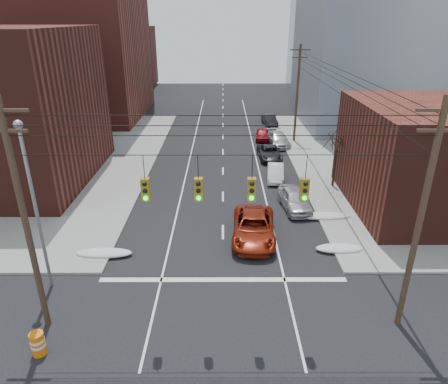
{
  "coord_description": "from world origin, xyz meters",
  "views": [
    {
      "loc": [
        0.02,
        -12.21,
        13.65
      ],
      "look_at": [
        0.08,
        12.08,
        3.0
      ],
      "focal_mm": 32.0,
      "sensor_mm": 36.0,
      "label": 1
    }
  ],
  "objects_px": {
    "red_pickup": "(254,227)",
    "parked_car_f": "(269,120)",
    "parked_car_a": "(294,199)",
    "parked_car_e": "(263,134)",
    "parked_car_d": "(278,139)",
    "parked_car_b": "(275,172)",
    "lot_car_d": "(22,161)",
    "lot_car_b": "(64,160)",
    "lot_car_a": "(55,175)",
    "lot_car_c": "(34,165)",
    "construction_barrel": "(38,343)",
    "parked_car_c": "(269,153)"
  },
  "relations": [
    {
      "from": "construction_barrel",
      "to": "parked_car_a",
      "type": "bearing_deg",
      "value": 46.94
    },
    {
      "from": "lot_car_a",
      "to": "lot_car_b",
      "type": "height_order",
      "value": "lot_car_b"
    },
    {
      "from": "parked_car_d",
      "to": "parked_car_e",
      "type": "relative_size",
      "value": 1.29
    },
    {
      "from": "parked_car_a",
      "to": "lot_car_d",
      "type": "bearing_deg",
      "value": 153.34
    },
    {
      "from": "parked_car_d",
      "to": "lot_car_b",
      "type": "bearing_deg",
      "value": -167.39
    },
    {
      "from": "parked_car_b",
      "to": "parked_car_f",
      "type": "relative_size",
      "value": 0.93
    },
    {
      "from": "red_pickup",
      "to": "parked_car_e",
      "type": "xyz_separation_m",
      "value": [
        2.75,
        23.64,
        -0.16
      ]
    },
    {
      "from": "lot_car_b",
      "to": "lot_car_d",
      "type": "height_order",
      "value": "lot_car_b"
    },
    {
      "from": "lot_car_b",
      "to": "lot_car_c",
      "type": "relative_size",
      "value": 1.26
    },
    {
      "from": "parked_car_a",
      "to": "parked_car_f",
      "type": "xyz_separation_m",
      "value": [
        0.87,
        26.19,
        -0.06
      ]
    },
    {
      "from": "parked_car_a",
      "to": "parked_car_d",
      "type": "bearing_deg",
      "value": 80.24
    },
    {
      "from": "parked_car_b",
      "to": "lot_car_c",
      "type": "relative_size",
      "value": 0.93
    },
    {
      "from": "parked_car_e",
      "to": "lot_car_d",
      "type": "distance_m",
      "value": 26.45
    },
    {
      "from": "lot_car_c",
      "to": "parked_car_c",
      "type": "bearing_deg",
      "value": -58.44
    },
    {
      "from": "parked_car_a",
      "to": "parked_car_c",
      "type": "relative_size",
      "value": 0.96
    },
    {
      "from": "parked_car_b",
      "to": "parked_car_f",
      "type": "bearing_deg",
      "value": 91.69
    },
    {
      "from": "red_pickup",
      "to": "parked_car_c",
      "type": "distance_m",
      "value": 16.73
    },
    {
      "from": "parked_car_a",
      "to": "lot_car_d",
      "type": "xyz_separation_m",
      "value": [
        -25.23,
        9.12,
        -0.0
      ]
    },
    {
      "from": "parked_car_a",
      "to": "parked_car_e",
      "type": "distance_m",
      "value": 19.09
    },
    {
      "from": "red_pickup",
      "to": "parked_car_b",
      "type": "xyz_separation_m",
      "value": [
        2.75,
        10.67,
        -0.16
      ]
    },
    {
      "from": "parked_car_f",
      "to": "lot_car_c",
      "type": "relative_size",
      "value": 0.99
    },
    {
      "from": "lot_car_c",
      "to": "lot_car_d",
      "type": "height_order",
      "value": "lot_car_c"
    },
    {
      "from": "parked_car_f",
      "to": "lot_car_d",
      "type": "bearing_deg",
      "value": -153.72
    },
    {
      "from": "parked_car_f",
      "to": "lot_car_a",
      "type": "bearing_deg",
      "value": -141.82
    },
    {
      "from": "parked_car_b",
      "to": "parked_car_f",
      "type": "xyz_separation_m",
      "value": [
        1.6,
        20.09,
        0.05
      ]
    },
    {
      "from": "parked_car_f",
      "to": "construction_barrel",
      "type": "distance_m",
      "value": 43.27
    },
    {
      "from": "red_pickup",
      "to": "parked_car_b",
      "type": "relative_size",
      "value": 1.47
    },
    {
      "from": "parked_car_f",
      "to": "construction_barrel",
      "type": "height_order",
      "value": "parked_car_f"
    },
    {
      "from": "parked_car_f",
      "to": "parked_car_a",
      "type": "bearing_deg",
      "value": -98.81
    },
    {
      "from": "parked_car_b",
      "to": "lot_car_b",
      "type": "height_order",
      "value": "lot_car_b"
    },
    {
      "from": "red_pickup",
      "to": "parked_car_d",
      "type": "distance_m",
      "value": 21.77
    },
    {
      "from": "parked_car_b",
      "to": "lot_car_a",
      "type": "bearing_deg",
      "value": -170.32
    },
    {
      "from": "parked_car_b",
      "to": "lot_car_c",
      "type": "xyz_separation_m",
      "value": [
        -22.7,
        1.69,
        0.12
      ]
    },
    {
      "from": "lot_car_a",
      "to": "lot_car_c",
      "type": "bearing_deg",
      "value": 63.46
    },
    {
      "from": "parked_car_e",
      "to": "parked_car_f",
      "type": "relative_size",
      "value": 0.91
    },
    {
      "from": "parked_car_a",
      "to": "parked_car_c",
      "type": "bearing_deg",
      "value": 86.36
    },
    {
      "from": "lot_car_d",
      "to": "parked_car_e",
      "type": "bearing_deg",
      "value": -68.81
    },
    {
      "from": "lot_car_a",
      "to": "lot_car_c",
      "type": "height_order",
      "value": "lot_car_a"
    },
    {
      "from": "parked_car_a",
      "to": "lot_car_d",
      "type": "height_order",
      "value": "parked_car_a"
    },
    {
      "from": "parked_car_e",
      "to": "lot_car_a",
      "type": "relative_size",
      "value": 0.85
    },
    {
      "from": "lot_car_a",
      "to": "parked_car_f",
      "type": "bearing_deg",
      "value": -28.67
    },
    {
      "from": "parked_car_a",
      "to": "lot_car_d",
      "type": "distance_m",
      "value": 26.83
    },
    {
      "from": "red_pickup",
      "to": "parked_car_f",
      "type": "bearing_deg",
      "value": 85.77
    },
    {
      "from": "lot_car_c",
      "to": "lot_car_d",
      "type": "bearing_deg",
      "value": 74.74
    },
    {
      "from": "red_pickup",
      "to": "parked_car_f",
      "type": "height_order",
      "value": "red_pickup"
    },
    {
      "from": "red_pickup",
      "to": "construction_barrel",
      "type": "xyz_separation_m",
      "value": [
        -10.15,
        -10.02,
        -0.26
      ]
    },
    {
      "from": "red_pickup",
      "to": "parked_car_f",
      "type": "distance_m",
      "value": 31.06
    },
    {
      "from": "parked_car_c",
      "to": "construction_barrel",
      "type": "relative_size",
      "value": 4.31
    },
    {
      "from": "parked_car_a",
      "to": "parked_car_b",
      "type": "relative_size",
      "value": 1.13
    },
    {
      "from": "red_pickup",
      "to": "parked_car_b",
      "type": "bearing_deg",
      "value": 79.37
    }
  ]
}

